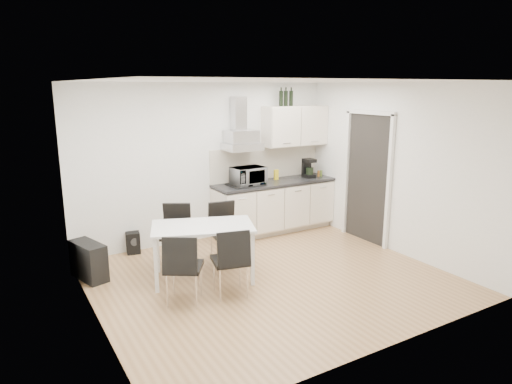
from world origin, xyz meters
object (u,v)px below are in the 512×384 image
at_px(chair_far_right, 226,233).
at_px(floor_speaker, 133,243).
at_px(chair_near_left, 184,268).
at_px(kitchenette, 275,186).
at_px(chair_far_left, 176,236).
at_px(chair_near_right, 230,261).
at_px(guitar_amp, 89,261).
at_px(dining_table, 203,232).

xyz_separation_m(chair_far_right, floor_speaker, (-1.08, 1.05, -0.27)).
bearing_deg(chair_near_left, kitchenette, 69.29).
distance_m(chair_far_left, chair_near_left, 1.22).
xyz_separation_m(chair_near_left, chair_near_right, (0.57, -0.09, 0.00)).
bearing_deg(guitar_amp, kitchenette, -8.08).
height_order(chair_near_left, guitar_amp, chair_near_left).
relative_size(dining_table, chair_far_left, 1.71).
relative_size(chair_near_left, floor_speaker, 2.61).
height_order(dining_table, chair_far_left, chair_far_left).
height_order(kitchenette, guitar_amp, kitchenette).
bearing_deg(guitar_amp, chair_far_left, -22.67).
bearing_deg(floor_speaker, chair_near_left, -77.98).
relative_size(chair_far_left, guitar_amp, 1.35).
distance_m(dining_table, chair_far_right, 0.69).
xyz_separation_m(chair_far_right, chair_near_left, (-1.01, -0.90, 0.00)).
xyz_separation_m(kitchenette, chair_far_right, (-1.43, -0.89, -0.39)).
xyz_separation_m(chair_far_left, chair_far_right, (0.66, -0.27, 0.00)).
distance_m(kitchenette, chair_far_right, 1.73).
bearing_deg(chair_far_right, dining_table, 44.86).
xyz_separation_m(chair_near_right, guitar_amp, (-1.41, 1.40, -0.19)).
bearing_deg(chair_far_left, chair_near_left, 102.61).
bearing_deg(kitchenette, chair_far_left, -163.63).
bearing_deg(chair_far_left, guitar_amp, 22.87).
height_order(chair_near_left, chair_near_right, same).
bearing_deg(chair_near_left, chair_far_left, 106.64).
relative_size(dining_table, chair_near_left, 1.71).
bearing_deg(kitchenette, chair_far_right, -148.23).
relative_size(chair_near_left, guitar_amp, 1.35).
relative_size(chair_near_right, floor_speaker, 2.61).
height_order(chair_far_right, chair_near_right, same).
xyz_separation_m(chair_far_left, floor_speaker, (-0.41, 0.78, -0.27)).
bearing_deg(kitchenette, chair_near_right, -134.86).
bearing_deg(guitar_amp, chair_near_left, -73.46).
relative_size(chair_far_right, chair_near_right, 1.00).
bearing_deg(guitar_amp, floor_speaker, 23.44).
relative_size(chair_far_left, chair_near_right, 1.00).
bearing_deg(kitchenette, floor_speaker, 176.23).
distance_m(kitchenette, guitar_amp, 3.38).
distance_m(kitchenette, dining_table, 2.34).
height_order(chair_near_left, floor_speaker, chair_near_left).
xyz_separation_m(dining_table, floor_speaker, (-0.55, 1.43, -0.49)).
height_order(kitchenette, dining_table, kitchenette).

